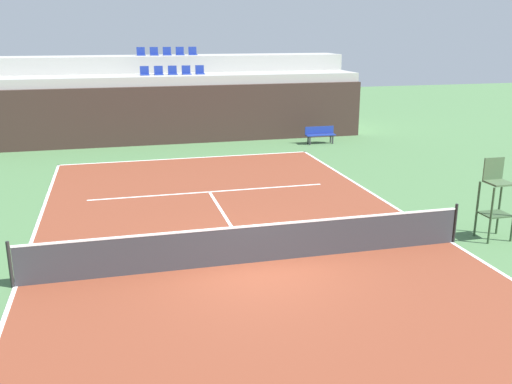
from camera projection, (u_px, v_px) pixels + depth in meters
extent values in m
plane|color=#477042|center=(254.00, 263.00, 13.73)|extent=(80.00, 80.00, 0.00)
cube|color=brown|center=(254.00, 263.00, 13.73)|extent=(11.00, 24.00, 0.01)
cube|color=white|center=(188.00, 158.00, 24.85)|extent=(11.00, 0.10, 0.00)
cube|color=white|center=(15.00, 287.00, 12.43)|extent=(0.10, 24.00, 0.00)
cube|color=white|center=(451.00, 242.00, 15.02)|extent=(0.10, 24.00, 0.00)
cube|color=white|center=(209.00, 192.00, 19.68)|extent=(8.26, 0.10, 0.00)
cube|color=white|center=(228.00, 221.00, 16.71)|extent=(0.10, 6.40, 0.00)
cube|color=#33231E|center=(178.00, 115.00, 27.71)|extent=(19.29, 0.30, 2.84)
cube|color=#9E9E99|center=(174.00, 107.00, 28.91)|extent=(19.29, 2.40, 3.28)
cube|color=#9E9E99|center=(169.00, 94.00, 31.02)|extent=(19.29, 2.40, 4.14)
cube|color=navy|center=(145.00, 75.00, 28.11)|extent=(0.44, 0.44, 0.04)
cube|color=navy|center=(144.00, 70.00, 28.24)|extent=(0.44, 0.04, 0.40)
cube|color=navy|center=(159.00, 75.00, 28.28)|extent=(0.44, 0.44, 0.04)
cube|color=navy|center=(158.00, 70.00, 28.40)|extent=(0.44, 0.04, 0.40)
cube|color=navy|center=(173.00, 74.00, 28.45)|extent=(0.44, 0.44, 0.04)
cube|color=navy|center=(172.00, 70.00, 28.57)|extent=(0.44, 0.04, 0.40)
cube|color=navy|center=(187.00, 74.00, 28.61)|extent=(0.44, 0.44, 0.04)
cube|color=navy|center=(186.00, 69.00, 28.74)|extent=(0.44, 0.04, 0.40)
cube|color=navy|center=(200.00, 74.00, 28.78)|extent=(0.44, 0.44, 0.04)
cube|color=navy|center=(200.00, 69.00, 28.90)|extent=(0.44, 0.04, 0.40)
cube|color=navy|center=(141.00, 55.00, 30.11)|extent=(0.44, 0.44, 0.04)
cube|color=navy|center=(141.00, 51.00, 30.23)|extent=(0.44, 0.04, 0.40)
cube|color=navy|center=(154.00, 55.00, 30.27)|extent=(0.44, 0.44, 0.04)
cube|color=navy|center=(154.00, 51.00, 30.40)|extent=(0.44, 0.04, 0.40)
cube|color=navy|center=(167.00, 55.00, 30.44)|extent=(0.44, 0.44, 0.04)
cube|color=navy|center=(167.00, 51.00, 30.57)|extent=(0.44, 0.04, 0.40)
cube|color=navy|center=(180.00, 55.00, 30.61)|extent=(0.44, 0.44, 0.04)
cube|color=navy|center=(180.00, 51.00, 30.73)|extent=(0.44, 0.04, 0.40)
cube|color=navy|center=(193.00, 55.00, 30.77)|extent=(0.44, 0.44, 0.04)
cube|color=navy|center=(192.00, 50.00, 30.90)|extent=(0.44, 0.04, 0.40)
cylinder|color=black|center=(10.00, 264.00, 12.27)|extent=(0.08, 0.08, 1.07)
cylinder|color=black|center=(455.00, 223.00, 14.89)|extent=(0.08, 0.08, 1.07)
cube|color=#333338|center=(254.00, 245.00, 13.60)|extent=(10.90, 0.02, 0.92)
cube|color=white|center=(254.00, 226.00, 13.47)|extent=(10.90, 0.04, 0.05)
cylinder|color=#334C2D|center=(491.00, 216.00, 14.75)|extent=(0.06, 0.06, 1.55)
cylinder|color=#334C2D|center=(477.00, 209.00, 15.31)|extent=(0.06, 0.06, 1.55)
cylinder|color=#334C2D|center=(499.00, 207.00, 15.47)|extent=(0.06, 0.06, 1.55)
cube|color=#334C2D|center=(495.00, 214.00, 15.13)|extent=(0.70, 0.60, 0.04)
cube|color=#3F5938|center=(499.00, 183.00, 14.89)|extent=(0.60, 0.60, 0.05)
cube|color=#3F5938|center=(494.00, 168.00, 15.06)|extent=(0.60, 0.04, 0.60)
cube|color=navy|center=(321.00, 135.00, 27.90)|extent=(1.50, 0.40, 0.05)
cube|color=navy|center=(319.00, 130.00, 28.01)|extent=(1.50, 0.04, 0.36)
cube|color=#2D2D33|center=(310.00, 141.00, 27.69)|extent=(0.06, 0.06, 0.42)
cube|color=#2D2D33|center=(333.00, 140.00, 27.98)|extent=(0.06, 0.06, 0.42)
cube|color=#2D2D33|center=(308.00, 140.00, 27.95)|extent=(0.06, 0.06, 0.42)
cube|color=#2D2D33|center=(331.00, 139.00, 28.24)|extent=(0.06, 0.06, 0.42)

